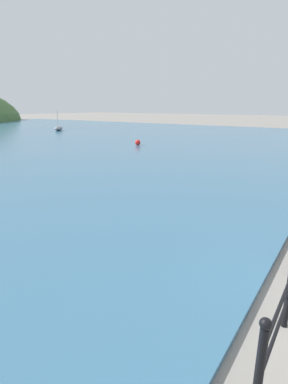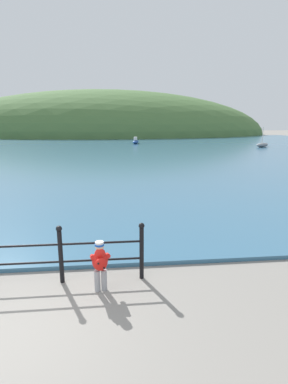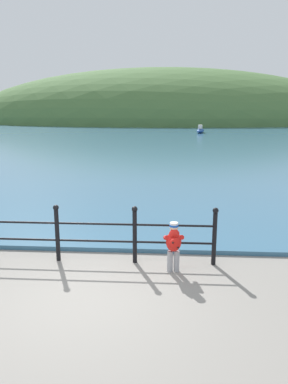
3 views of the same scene
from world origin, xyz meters
name	(u,v)px [view 1 (image 1 of 3)]	position (x,y,z in m)	size (l,w,h in m)	color
boat_green_fishing	(58,128)	(20.09, 31.16, 0.37)	(2.41, 1.98, 2.41)	gray
mooring_buoy	(138,142)	(14.10, 14.80, 0.31)	(0.42, 0.42, 0.42)	red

